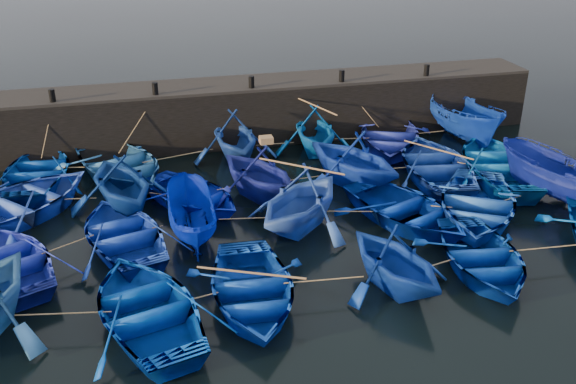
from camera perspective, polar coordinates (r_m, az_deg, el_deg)
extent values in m
plane|color=black|center=(19.94, 2.23, -5.68)|extent=(120.00, 120.00, 0.00)
cube|color=black|center=(28.75, -3.53, 7.11)|extent=(26.00, 2.50, 2.50)
cube|color=black|center=(28.37, -3.61, 9.62)|extent=(26.00, 2.50, 0.12)
cylinder|color=black|center=(27.18, -20.23, 8.05)|extent=(0.24, 0.24, 0.50)
cylinder|color=black|center=(27.01, -11.73, 9.00)|extent=(0.24, 0.24, 0.50)
cylinder|color=black|center=(27.43, -3.27, 9.74)|extent=(0.24, 0.24, 0.50)
cylinder|color=black|center=(28.41, 4.80, 10.25)|extent=(0.24, 0.24, 0.50)
cylinder|color=black|center=(29.90, 12.22, 10.55)|extent=(0.24, 0.24, 0.50)
imported|color=navy|center=(26.25, -21.29, 1.79)|extent=(4.03, 5.33, 1.04)
imported|color=#215A92|center=(25.75, -14.80, 2.43)|extent=(5.93, 6.77, 1.17)
imported|color=navy|center=(26.53, -4.81, 5.02)|extent=(3.61, 4.15, 2.13)
imported|color=#0654AE|center=(27.18, 2.37, 5.54)|extent=(3.82, 4.30, 2.07)
imported|color=navy|center=(28.14, 8.94, 4.92)|extent=(5.56, 6.41, 1.11)
imported|color=#0C3298|center=(29.53, 15.32, 6.26)|extent=(2.33, 5.38, 2.03)
imported|color=#2142B9|center=(23.74, -22.62, -0.81)|extent=(6.76, 6.64, 1.15)
imported|color=navy|center=(22.94, -14.60, 0.94)|extent=(4.64, 5.02, 2.19)
imported|color=#0219BC|center=(22.93, -8.55, -0.26)|extent=(5.09, 5.40, 0.91)
imported|color=navy|center=(23.12, -2.64, 1.87)|extent=(4.86, 5.11, 2.11)
imported|color=#0E31A1|center=(24.14, 5.81, 3.06)|extent=(5.39, 5.63, 2.29)
imported|color=navy|center=(25.60, 13.05, 2.44)|extent=(4.70, 5.99, 1.13)
imported|color=#085AB2|center=(26.27, 18.26, 2.48)|extent=(5.40, 6.62, 1.21)
imported|color=#1725A5|center=(20.48, -23.51, -5.56)|extent=(4.86, 5.56, 0.96)
imported|color=#102FA0|center=(20.79, -14.41, -3.56)|extent=(4.60, 5.55, 1.00)
imported|color=#00179C|center=(20.78, -8.64, -2.17)|extent=(1.51, 3.98, 1.54)
imported|color=blue|center=(20.90, 1.13, -0.60)|extent=(5.62, 5.59, 2.24)
imported|color=navy|center=(21.89, 10.45, -1.55)|extent=(5.21, 5.98, 1.04)
imported|color=blue|center=(22.70, 16.42, -1.06)|extent=(6.08, 6.64, 1.12)
imported|color=navy|center=(24.73, 23.05, 1.09)|extent=(3.84, 5.15, 1.88)
imported|color=#003495|center=(17.16, -12.38, -9.98)|extent=(4.86, 5.89, 1.06)
imported|color=#06349B|center=(17.53, -3.27, -8.63)|extent=(3.72, 5.00, 1.00)
imported|color=navy|center=(18.13, 9.49, -5.93)|extent=(4.12, 4.46, 1.95)
imported|color=#043392|center=(19.78, 16.86, -5.56)|extent=(3.90, 5.02, 0.96)
cube|color=olive|center=(22.73, -1.96, 4.65)|extent=(0.46, 0.39, 0.24)
cylinder|color=tan|center=(25.96, -18.08, 2.10)|extent=(1.20, 0.26, 0.04)
cylinder|color=tan|center=(26.14, -9.69, 3.20)|extent=(2.89, 0.78, 0.04)
cylinder|color=tan|center=(26.98, -1.17, 4.30)|extent=(1.62, 0.11, 0.04)
cylinder|color=tan|center=(27.70, 5.69, 4.76)|extent=(1.48, 0.32, 0.04)
cylinder|color=tan|center=(28.87, 12.16, 5.17)|extent=(1.72, 0.09, 0.04)
cylinder|color=tan|center=(23.40, -18.58, -0.58)|extent=(1.59, 0.30, 0.04)
cylinder|color=tan|center=(23.00, -11.53, -0.17)|extent=(0.58, 0.39, 0.04)
cylinder|color=tan|center=(23.08, -5.56, 0.35)|extent=(0.66, 0.19, 0.04)
cylinder|color=tan|center=(23.79, 1.66, 1.27)|extent=(1.86, 0.20, 0.04)
cylinder|color=tan|center=(24.94, 9.49, 2.10)|extent=(1.62, 0.11, 0.04)
cylinder|color=tan|center=(25.92, 15.68, 2.39)|extent=(0.61, 0.58, 0.04)
cylinder|color=tan|center=(20.54, -18.94, -4.42)|extent=(1.47, 0.84, 0.04)
cylinder|color=tan|center=(20.79, -11.51, -3.07)|extent=(0.34, 0.13, 0.04)
cylinder|color=tan|center=(20.94, -3.71, -2.35)|extent=(1.77, 0.32, 0.04)
cylinder|color=tan|center=(21.44, 5.87, -1.73)|extent=(1.76, 0.51, 0.04)
cylinder|color=tan|center=(22.26, 13.49, -1.28)|extent=(0.66, 0.33, 0.04)
cylinder|color=tan|center=(23.76, 19.81, -0.37)|extent=(1.69, 0.48, 0.04)
cylinder|color=tan|center=(17.48, -19.35, -10.15)|extent=(2.38, 0.47, 0.04)
cylinder|color=tan|center=(17.27, -7.78, -9.23)|extent=(0.97, 0.23, 0.04)
cylinder|color=tan|center=(17.82, 3.22, -7.80)|extent=(2.24, 0.25, 0.04)
cylinder|color=tan|center=(19.01, 13.28, -6.20)|extent=(1.08, 0.28, 0.04)
cylinder|color=tan|center=(20.83, 22.31, -4.57)|extent=(2.64, 0.22, 0.04)
cylinder|color=tan|center=(27.23, -20.62, 5.15)|extent=(0.75, 0.65, 2.08)
cylinder|color=tan|center=(26.89, -13.25, 5.89)|extent=(1.75, 0.87, 2.09)
cylinder|color=tan|center=(27.59, -4.21, 7.01)|extent=(1.07, 0.12, 2.09)
cylinder|color=tan|center=(28.38, 3.25, 7.57)|extent=(1.65, 0.19, 2.09)
cylinder|color=tan|center=(28.76, 6.48, 7.69)|extent=(1.69, 0.48, 2.09)
cylinder|color=tan|center=(30.25, 13.23, 8.08)|extent=(1.21, 0.42, 2.09)
cylinder|color=#99724C|center=(26.83, 2.41, 7.68)|extent=(1.08, 2.84, 0.06)
cylinder|color=#99724C|center=(25.37, 13.18, 3.68)|extent=(1.77, 2.49, 0.06)
cylinder|color=#99724C|center=(20.42, 1.15, 2.30)|extent=(2.34, 1.97, 0.06)
cylinder|color=#99724C|center=(17.23, -3.32, -7.18)|extent=(2.74, 1.32, 0.06)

